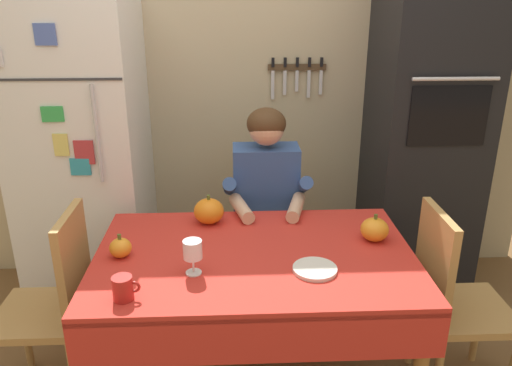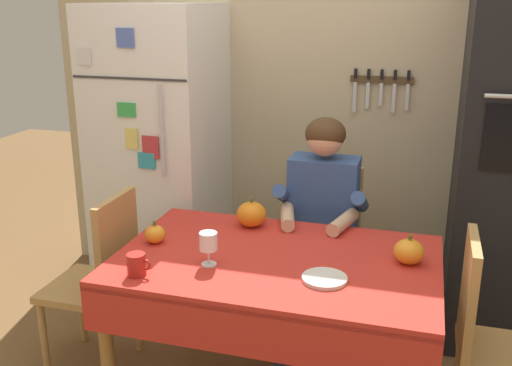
{
  "view_description": "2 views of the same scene",
  "coord_description": "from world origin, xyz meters",
  "px_view_note": "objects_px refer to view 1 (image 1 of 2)",
  "views": [
    {
      "loc": [
        -0.09,
        -1.87,
        1.82
      ],
      "look_at": [
        0.01,
        0.29,
        0.99
      ],
      "focal_mm": 35.51,
      "sensor_mm": 36.0,
      "label": 1
    },
    {
      "loc": [
        0.57,
        -2.18,
        1.82
      ],
      "look_at": [
        -0.13,
        0.23,
        1.03
      ],
      "focal_mm": 41.13,
      "sensor_mm": 36.0,
      "label": 2
    }
  ],
  "objects_px": {
    "seated_person": "(266,202)",
    "coffee_mug": "(123,288)",
    "dining_table": "(255,272)",
    "chair_behind_person": "(264,224)",
    "wine_glass": "(193,251)",
    "serving_tray": "(315,269)",
    "chair_left_side": "(56,299)",
    "pumpkin_large": "(375,229)",
    "refrigerator": "(84,160)",
    "pumpkin_small": "(120,248)",
    "chair_right_side": "(451,296)",
    "pumpkin_medium": "(209,211)",
    "wall_oven": "(425,129)"
  },
  "relations": [
    {
      "from": "seated_person",
      "to": "coffee_mug",
      "type": "bearing_deg",
      "value": -123.0
    },
    {
      "from": "dining_table",
      "to": "chair_behind_person",
      "type": "relative_size",
      "value": 1.51
    },
    {
      "from": "wine_glass",
      "to": "serving_tray",
      "type": "height_order",
      "value": "wine_glass"
    },
    {
      "from": "chair_left_side",
      "to": "chair_behind_person",
      "type": "bearing_deg",
      "value": 36.78
    },
    {
      "from": "chair_left_side",
      "to": "serving_tray",
      "type": "height_order",
      "value": "chair_left_side"
    },
    {
      "from": "chair_behind_person",
      "to": "serving_tray",
      "type": "height_order",
      "value": "chair_behind_person"
    },
    {
      "from": "wine_glass",
      "to": "pumpkin_large",
      "type": "distance_m",
      "value": 0.85
    },
    {
      "from": "wine_glass",
      "to": "refrigerator",
      "type": "bearing_deg",
      "value": 124.25
    },
    {
      "from": "refrigerator",
      "to": "pumpkin_small",
      "type": "xyz_separation_m",
      "value": [
        0.37,
        -0.86,
        -0.12
      ]
    },
    {
      "from": "chair_left_side",
      "to": "pumpkin_small",
      "type": "relative_size",
      "value": 8.72
    },
    {
      "from": "chair_right_side",
      "to": "pumpkin_medium",
      "type": "relative_size",
      "value": 6.25
    },
    {
      "from": "chair_right_side",
      "to": "dining_table",
      "type": "bearing_deg",
      "value": 179.51
    },
    {
      "from": "coffee_mug",
      "to": "pumpkin_large",
      "type": "height_order",
      "value": "pumpkin_large"
    },
    {
      "from": "chair_behind_person",
      "to": "coffee_mug",
      "type": "xyz_separation_m",
      "value": [
        -0.59,
        -1.1,
        0.28
      ]
    },
    {
      "from": "chair_behind_person",
      "to": "pumpkin_large",
      "type": "bearing_deg",
      "value": -55.28
    },
    {
      "from": "dining_table",
      "to": "wall_oven",
      "type": "bearing_deg",
      "value": 41.31
    },
    {
      "from": "pumpkin_large",
      "to": "pumpkin_medium",
      "type": "height_order",
      "value": "pumpkin_medium"
    },
    {
      "from": "chair_right_side",
      "to": "pumpkin_large",
      "type": "height_order",
      "value": "chair_right_side"
    },
    {
      "from": "chair_right_side",
      "to": "pumpkin_medium",
      "type": "distance_m",
      "value": 1.2
    },
    {
      "from": "pumpkin_medium",
      "to": "serving_tray",
      "type": "distance_m",
      "value": 0.67
    },
    {
      "from": "pumpkin_medium",
      "to": "pumpkin_small",
      "type": "distance_m",
      "value": 0.49
    },
    {
      "from": "chair_behind_person",
      "to": "pumpkin_medium",
      "type": "xyz_separation_m",
      "value": [
        -0.3,
        -0.45,
        0.29
      ]
    },
    {
      "from": "seated_person",
      "to": "wine_glass",
      "type": "bearing_deg",
      "value": -115.11
    },
    {
      "from": "wine_glass",
      "to": "serving_tray",
      "type": "relative_size",
      "value": 0.8
    },
    {
      "from": "refrigerator",
      "to": "chair_left_side",
      "type": "xyz_separation_m",
      "value": [
        0.05,
        -0.83,
        -0.39
      ]
    },
    {
      "from": "serving_tray",
      "to": "wine_glass",
      "type": "bearing_deg",
      "value": 179.46
    },
    {
      "from": "pumpkin_medium",
      "to": "pumpkin_small",
      "type": "relative_size",
      "value": 1.4
    },
    {
      "from": "refrigerator",
      "to": "seated_person",
      "type": "xyz_separation_m",
      "value": [
        1.04,
        -0.28,
        -0.16
      ]
    },
    {
      "from": "pumpkin_small",
      "to": "serving_tray",
      "type": "bearing_deg",
      "value": -10.96
    },
    {
      "from": "wall_oven",
      "to": "chair_behind_person",
      "type": "bearing_deg",
      "value": -172.28
    },
    {
      "from": "chair_left_side",
      "to": "pumpkin_medium",
      "type": "bearing_deg",
      "value": 23.03
    },
    {
      "from": "wall_oven",
      "to": "dining_table",
      "type": "height_order",
      "value": "wall_oven"
    },
    {
      "from": "pumpkin_large",
      "to": "pumpkin_small",
      "type": "distance_m",
      "value": 1.14
    },
    {
      "from": "serving_tray",
      "to": "refrigerator",
      "type": "bearing_deg",
      "value": 139.31
    },
    {
      "from": "seated_person",
      "to": "chair_right_side",
      "type": "height_order",
      "value": "seated_person"
    },
    {
      "from": "chair_left_side",
      "to": "serving_tray",
      "type": "bearing_deg",
      "value": -9.57
    },
    {
      "from": "coffee_mug",
      "to": "seated_person",
      "type": "bearing_deg",
      "value": 57.0
    },
    {
      "from": "refrigerator",
      "to": "pumpkin_large",
      "type": "xyz_separation_m",
      "value": [
        1.51,
        -0.76,
        -0.11
      ]
    },
    {
      "from": "serving_tray",
      "to": "pumpkin_medium",
      "type": "bearing_deg",
      "value": 133.02
    },
    {
      "from": "pumpkin_medium",
      "to": "serving_tray",
      "type": "relative_size",
      "value": 0.81
    },
    {
      "from": "chair_right_side",
      "to": "pumpkin_medium",
      "type": "xyz_separation_m",
      "value": [
        -1.11,
        0.35,
        0.29
      ]
    },
    {
      "from": "chair_behind_person",
      "to": "dining_table",
      "type": "bearing_deg",
      "value": -96.5
    },
    {
      "from": "seated_person",
      "to": "chair_right_side",
      "type": "distance_m",
      "value": 1.04
    },
    {
      "from": "dining_table",
      "to": "pumpkin_medium",
      "type": "relative_size",
      "value": 9.4
    },
    {
      "from": "coffee_mug",
      "to": "pumpkin_large",
      "type": "xyz_separation_m",
      "value": [
        1.06,
        0.43,
        0.01
      ]
    },
    {
      "from": "chair_behind_person",
      "to": "pumpkin_large",
      "type": "height_order",
      "value": "chair_behind_person"
    },
    {
      "from": "refrigerator",
      "to": "chair_left_side",
      "type": "height_order",
      "value": "refrigerator"
    },
    {
      "from": "chair_left_side",
      "to": "dining_table",
      "type": "bearing_deg",
      "value": -3.29
    },
    {
      "from": "refrigerator",
      "to": "chair_right_side",
      "type": "bearing_deg",
      "value": -25.7
    },
    {
      "from": "wine_glass",
      "to": "pumpkin_medium",
      "type": "bearing_deg",
      "value": 84.76
    }
  ]
}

